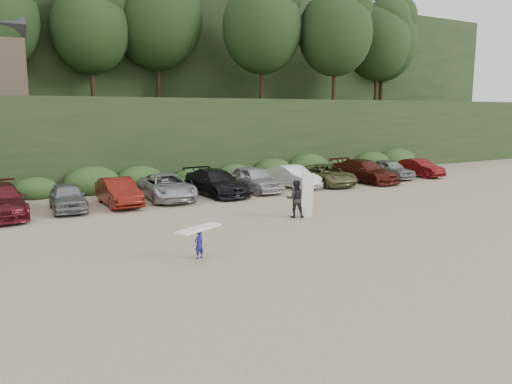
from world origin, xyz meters
TOP-DOWN VIEW (x-y plane):
  - ground at (0.00, 0.00)m, footprint 120.00×120.00m
  - hillside_backdrop at (-0.26, 35.93)m, footprint 90.00×41.50m
  - parked_cars at (-1.29, 9.98)m, footprint 39.76×6.42m
  - child_surfer at (-5.36, -1.60)m, footprint 1.91×1.24m
  - adult_surfer at (1.52, 2.26)m, footprint 1.36×1.05m

SIDE VIEW (x-z plane):
  - ground at x=0.00m, z-range 0.00..0.00m
  - child_surfer at x=-5.36m, z-range 0.20..1.32m
  - parked_cars at x=-1.29m, z-range -0.05..1.58m
  - adult_surfer at x=1.52m, z-range -0.15..2.01m
  - hillside_backdrop at x=-0.26m, z-range -2.78..25.22m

